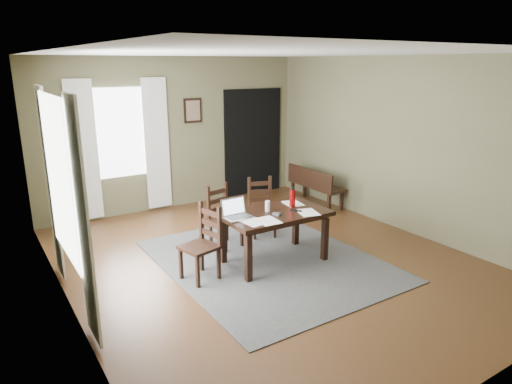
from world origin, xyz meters
TOP-DOWN VIEW (x-y plane):
  - ground at (0.00, 0.00)m, footprint 5.00×6.00m
  - room_shell at (0.00, 0.00)m, footprint 5.02×6.02m
  - rug at (0.00, 0.00)m, footprint 2.60×3.20m
  - dining_table at (0.06, -0.06)m, footprint 1.40×0.85m
  - chair_end at (-0.96, 0.02)m, footprint 0.49×0.49m
  - chair_back_left at (-0.24, 0.79)m, footprint 0.47×0.48m
  - chair_back_right at (0.48, 0.88)m, footprint 0.49×0.49m
  - bench at (2.16, 1.64)m, footprint 0.40×1.24m
  - laptop at (-0.47, 0.04)m, footprint 0.35×0.28m
  - computer_mouse at (0.00, -0.19)m, footprint 0.09×0.11m
  - tv_remote at (0.31, -0.19)m, footprint 0.12×0.16m
  - drinking_glass at (-0.01, 0.01)m, footprint 0.08×0.08m
  - water_bottle at (0.39, -0.00)m, footprint 0.08×0.08m
  - paper_a at (-0.38, -0.23)m, footprint 0.29×0.36m
  - paper_b at (0.41, -0.32)m, footprint 0.32×0.37m
  - paper_d at (0.48, 0.10)m, footprint 0.27×0.33m
  - paper_e at (-0.22, -0.31)m, footprint 0.27×0.34m
  - window_left at (-2.47, 0.20)m, footprint 0.01×1.30m
  - window_back at (-1.00, 2.97)m, footprint 1.00×0.01m
  - curtain_left_near at (-2.44, -0.62)m, footprint 0.03×0.48m
  - curtain_left_far at (-2.44, 1.02)m, footprint 0.03×0.48m
  - curtain_back_left at (-1.62, 2.94)m, footprint 0.44×0.03m
  - curtain_back_right at (-0.38, 2.94)m, footprint 0.44×0.03m
  - framed_picture at (0.35, 2.97)m, footprint 0.34×0.03m
  - doorway_back at (1.65, 2.97)m, footprint 1.30×0.03m

SIDE VIEW (x-z plane):
  - ground at x=0.00m, z-range -0.01..0.00m
  - rug at x=0.00m, z-range 0.00..0.01m
  - bench at x=2.16m, z-range 0.07..0.77m
  - chair_back_right at x=0.48m, z-range -0.01..0.88m
  - chair_back_left at x=-0.24m, z-range -0.01..0.89m
  - chair_end at x=-0.96m, z-range -0.01..0.92m
  - dining_table at x=0.06m, z-range 0.27..0.97m
  - paper_d at x=0.48m, z-range 0.71..0.71m
  - paper_b at x=0.41m, z-range 0.71..0.71m
  - paper_e at x=-0.22m, z-range 0.71..0.71m
  - paper_a at x=-0.38m, z-range 0.71..0.71m
  - tv_remote at x=0.31m, z-range 0.71..0.72m
  - computer_mouse at x=0.00m, z-range 0.71..0.74m
  - laptop at x=-0.47m, z-range 0.65..0.89m
  - drinking_glass at x=-0.01m, z-range 0.71..0.85m
  - water_bottle at x=0.39m, z-range 0.69..0.97m
  - doorway_back at x=1.65m, z-range 0.00..2.10m
  - curtain_left_near at x=-2.44m, z-range 0.05..2.35m
  - curtain_left_far at x=-2.44m, z-range 0.05..2.35m
  - curtain_back_left at x=-1.62m, z-range 0.05..2.35m
  - curtain_back_right at x=-0.38m, z-range 0.05..2.35m
  - window_left at x=-2.47m, z-range 0.60..2.30m
  - window_back at x=-1.00m, z-range 0.70..2.20m
  - framed_picture at x=0.35m, z-range 1.53..1.97m
  - room_shell at x=0.00m, z-range 0.45..3.16m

